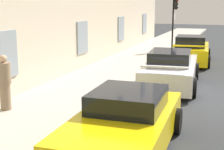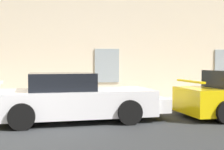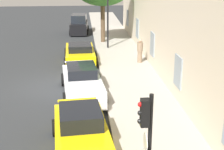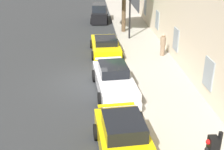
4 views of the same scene
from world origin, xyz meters
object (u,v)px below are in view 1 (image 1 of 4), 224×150
sportscar_yellow_flank (171,69)px  pedestrian_admiring (5,82)px  sportscar_red_lead (122,127)px  traffic_light (174,14)px  sportscar_white_middle (191,51)px

sportscar_yellow_flank → pedestrian_admiring: pedestrian_admiring is taller
sportscar_red_lead → traffic_light: bearing=6.1°
pedestrian_admiring → sportscar_white_middle: bearing=-20.1°
sportscar_yellow_flank → sportscar_white_middle: 5.51m
sportscar_red_lead → pedestrian_admiring: size_ratio=2.94×
sportscar_yellow_flank → traffic_light: (8.90, 1.49, 1.83)m
sportscar_yellow_flank → sportscar_red_lead: bearing=-178.7°
sportscar_red_lead → sportscar_white_middle: (12.08, 0.10, 0.06)m
sportscar_red_lead → pedestrian_admiring: (1.33, 4.02, 0.38)m
sportscar_white_middle → pedestrian_admiring: size_ratio=2.97×
sportscar_red_lead → traffic_light: 15.67m
sportscar_white_middle → traffic_light: (3.39, 1.54, 1.83)m
sportscar_red_lead → traffic_light: size_ratio=1.40×
sportscar_white_middle → traffic_light: bearing=24.5°
sportscar_red_lead → sportscar_white_middle: bearing=0.5°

